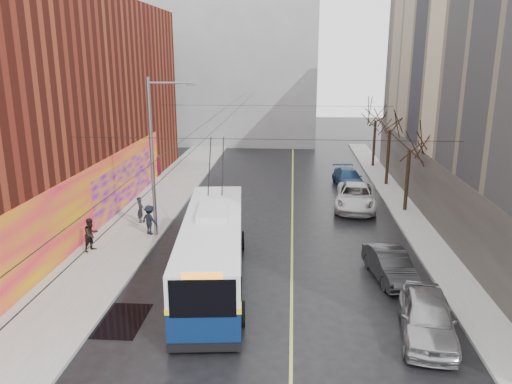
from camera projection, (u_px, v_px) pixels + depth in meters
ground at (251, 335)px, 18.62m from camera, size 140.00×140.00×0.00m
sidewalk_left at (138, 224)px, 30.71m from camera, size 4.00×60.00×0.15m
sidewalk_right at (419, 231)px, 29.52m from camera, size 2.00×60.00×0.15m
lane_line at (292, 218)px, 31.99m from camera, size 0.12×50.00×0.01m
building_left at (16, 107)px, 31.37m from camera, size 12.11×36.00×14.00m
building_far at (232, 65)px, 59.96m from camera, size 20.50×12.10×18.00m
streetlight_pole at (155, 154)px, 27.40m from camera, size 2.65×0.60×9.00m
catenary_wires at (230, 119)px, 31.37m from camera, size 18.00×60.00×0.22m
tree_near at (411, 138)px, 32.08m from camera, size 3.20×3.20×6.40m
tree_mid at (390, 120)px, 38.74m from camera, size 3.20×3.20×6.68m
tree_far at (376, 112)px, 45.50m from camera, size 3.20×3.20×6.57m
puddle at (111, 320)px, 19.65m from camera, size 2.63×2.80×0.01m
pigeons_flying at (212, 114)px, 27.25m from camera, size 4.47×2.80×1.61m
trolleybus at (213, 249)px, 22.65m from camera, size 3.81×12.34×5.78m
parked_car_a at (427, 317)px, 18.29m from camera, size 2.57×4.96×1.61m
parked_car_b at (390, 265)px, 23.14m from camera, size 2.16×4.40×1.39m
parked_car_c at (356, 197)px, 33.95m from camera, size 3.45×6.18×1.63m
parked_car_d at (348, 178)px, 39.61m from camera, size 2.48×5.03×1.41m
following_car at (222, 197)px, 34.50m from camera, size 1.96×4.04×1.33m
pedestrian_a at (140, 210)px, 30.63m from camera, size 0.43×0.61×1.60m
pedestrian_b at (91, 235)px, 26.08m from camera, size 1.00×1.08×1.78m
pedestrian_c at (150, 220)px, 28.50m from camera, size 1.29×1.11×1.73m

